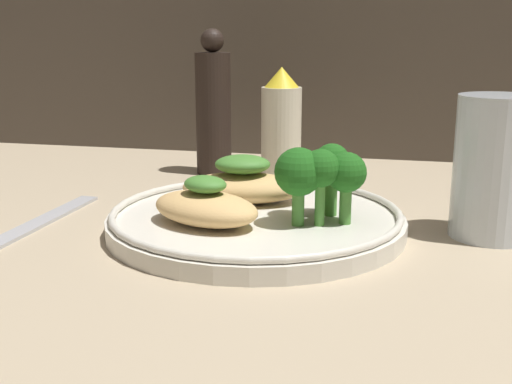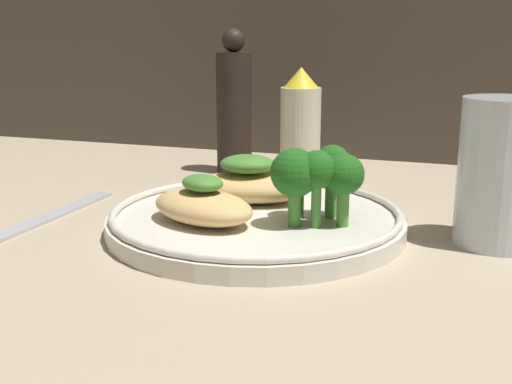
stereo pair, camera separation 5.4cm
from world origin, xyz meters
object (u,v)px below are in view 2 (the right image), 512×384
object	(u,v)px
plate	(256,220)
drinking_glass	(502,173)
sauce_bottle	(300,125)
pepper_grinder	(234,108)
broccoli_bunch	(316,173)

from	to	relation	value
plate	drinking_glass	bearing A→B (deg)	8.79
sauce_bottle	pepper_grinder	distance (cm)	8.32
drinking_glass	sauce_bottle	bearing A→B (deg)	138.99
sauce_bottle	pepper_grinder	bearing A→B (deg)	-180.00
broccoli_bunch	drinking_glass	distance (cm)	14.44
plate	broccoli_bunch	bearing A→B (deg)	-9.17
plate	drinking_glass	xyz separation A→B (cm)	(19.23, 2.97, 4.83)
plate	sauce_bottle	size ratio (longest dim) A/B	1.99
broccoli_bunch	drinking_glass	world-z (taller)	drinking_glass
broccoli_bunch	pepper_grinder	distance (cm)	27.28
sauce_bottle	drinking_glass	xyz separation A→B (cm)	(21.28, -18.51, -0.23)
plate	broccoli_bunch	xyz separation A→B (cm)	(5.31, -0.86, 4.56)
plate	sauce_bottle	bearing A→B (deg)	95.46
plate	sauce_bottle	xyz separation A→B (cm)	(-2.05, 21.48, 5.06)
drinking_glass	pepper_grinder	bearing A→B (deg)	147.83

